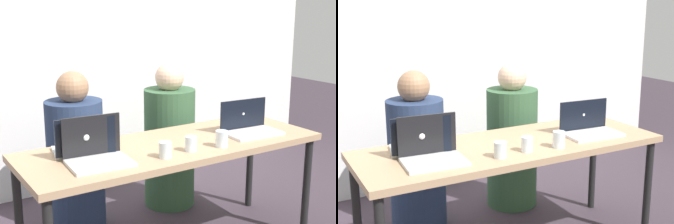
# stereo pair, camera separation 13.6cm
# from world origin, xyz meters

# --- Properties ---
(back_wall) EXTENTS (4.80, 0.10, 2.47)m
(back_wall) POSITION_xyz_m (0.00, 1.38, 1.24)
(back_wall) COLOR silver
(back_wall) RESTS_ON ground
(desk) EXTENTS (1.85, 0.66, 0.72)m
(desk) POSITION_xyz_m (0.00, 0.00, 0.66)
(desk) COLOR tan
(desk) RESTS_ON ground
(person_on_left) EXTENTS (0.43, 0.43, 1.11)m
(person_on_left) POSITION_xyz_m (-0.38, 0.65, 0.49)
(person_on_left) COLOR navy
(person_on_left) RESTS_ON ground
(person_on_right) EXTENTS (0.44, 0.44, 1.11)m
(person_on_right) POSITION_xyz_m (0.38, 0.65, 0.49)
(person_on_right) COLOR #345939
(person_on_right) RESTS_ON ground
(laptop_front_left) EXTENTS (0.34, 0.29, 0.24)m
(laptop_front_left) POSITION_xyz_m (-0.53, -0.07, 0.77)
(laptop_front_left) COLOR silver
(laptop_front_left) RESTS_ON desk
(laptop_front_right) EXTENTS (0.37, 0.26, 0.21)m
(laptop_front_right) POSITION_xyz_m (0.53, -0.07, 0.77)
(laptop_front_right) COLOR silver
(laptop_front_right) RESTS_ON desk
(laptop_back_left) EXTENTS (0.37, 0.30, 0.22)m
(laptop_back_left) POSITION_xyz_m (-0.53, 0.10, 0.77)
(laptop_back_left) COLOR #AFB7B3
(laptop_back_left) RESTS_ON desk
(water_glass_right) EXTENTS (0.07, 0.07, 0.10)m
(water_glass_right) POSITION_xyz_m (0.20, -0.20, 0.76)
(water_glass_right) COLOR silver
(water_glass_right) RESTS_ON desk
(water_glass_left) EXTENTS (0.07, 0.07, 0.09)m
(water_glass_left) POSITION_xyz_m (-0.18, -0.20, 0.76)
(water_glass_left) COLOR silver
(water_glass_left) RESTS_ON desk
(water_glass_center) EXTENTS (0.07, 0.07, 0.09)m
(water_glass_center) POSITION_xyz_m (0.00, -0.18, 0.76)
(water_glass_center) COLOR silver
(water_glass_center) RESTS_ON desk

